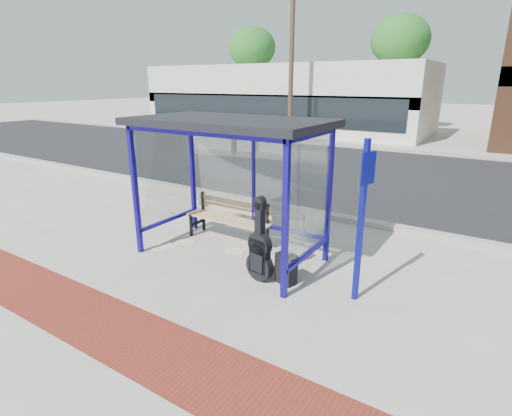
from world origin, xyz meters
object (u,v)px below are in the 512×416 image
Objects in this scene: backpack at (289,269)px; suitcase at (286,269)px; guitar_bag at (260,252)px; bench at (230,217)px.

suitcase is at bearing -60.41° from backpack.
backpack is at bearing 45.56° from guitar_bag.
guitar_bag is 3.63× the size of backpack.
guitar_bag is 2.40× the size of suitcase.
bench is 1.39× the size of guitar_bag.
suitcase is (0.40, 0.12, -0.22)m from guitar_bag.
suitcase is at bearing 25.46° from guitar_bag.
bench reaches higher than suitcase.
guitar_bag is (1.39, -1.10, -0.00)m from bench.
bench is at bearing 151.07° from guitar_bag.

